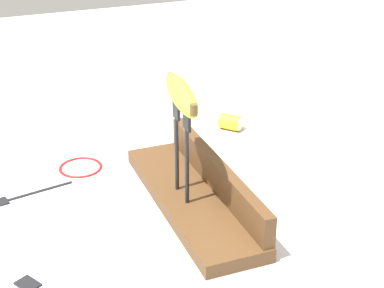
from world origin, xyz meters
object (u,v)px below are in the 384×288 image
at_px(fork_fallen_near, 19,196).
at_px(wire_coil, 81,166).
at_px(banana_raised_center, 181,94).
at_px(banana_chunk_near, 231,122).
at_px(fork_stand_center, 182,142).

height_order(fork_fallen_near, wire_coil, same).
xyz_separation_m(fork_fallen_near, wire_coil, (-0.07, 0.13, -0.00)).
relative_size(banana_raised_center, wire_coil, 2.19).
height_order(banana_raised_center, wire_coil, banana_raised_center).
bearing_deg(banana_raised_center, banana_chunk_near, 140.92).
height_order(fork_stand_center, banana_raised_center, banana_raised_center).
bearing_deg(banana_chunk_near, banana_raised_center, -39.08).
distance_m(banana_raised_center, fork_fallen_near, 0.38).
distance_m(fork_fallen_near, banana_chunk_near, 0.52).
bearing_deg(fork_fallen_near, wire_coil, 118.92).
height_order(fork_stand_center, fork_fallen_near, fork_stand_center).
bearing_deg(fork_fallen_near, banana_raised_center, 61.94).
height_order(banana_raised_center, banana_chunk_near, banana_raised_center).
distance_m(fork_stand_center, wire_coil, 0.29).
xyz_separation_m(banana_chunk_near, wire_coil, (0.06, -0.36, -0.01)).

